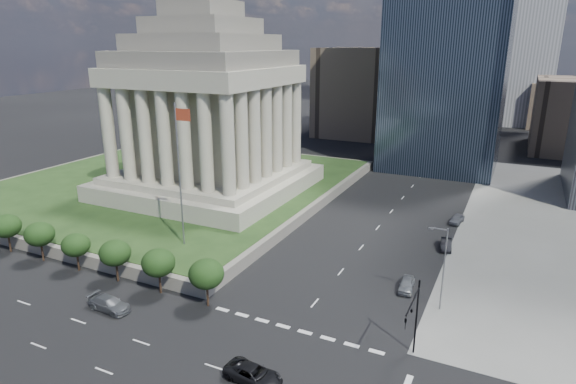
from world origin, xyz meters
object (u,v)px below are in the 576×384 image
Objects in this scene: street_lamp_north at (443,264)px; pickup_truck at (253,374)px; traffic_signal_ne at (414,315)px; war_memorial at (206,88)px; parked_sedan_near at (407,284)px; parked_sedan_mid at (446,244)px; suv_grey at (109,304)px; parked_sedan_far at (457,219)px; flagpole at (180,168)px.

pickup_truck is at bearing -122.77° from street_lamp_north.
traffic_signal_ne is 0.80× the size of street_lamp_north.
street_lamp_north is 24.47m from pickup_truck.
war_memorial is 8.95× the size of parked_sedan_near.
parked_sedan_near is at bearing -108.17° from parked_sedan_mid.
traffic_signal_ne is at bearing -81.69° from parked_sedan_near.
parked_sedan_mid is (32.15, 34.68, -0.07)m from suv_grey.
parked_sedan_far is (2.50, 26.94, 0.00)m from parked_sedan_near.
street_lamp_north is at bearing 85.81° from traffic_signal_ne.
pickup_truck is at bearing -96.60° from suv_grey.
pickup_truck is 1.27× the size of parked_sedan_mid.
war_memorial reaches higher than suv_grey.
war_memorial is 7.16× the size of suv_grey.
war_memorial is 46.69m from suv_grey.
traffic_signal_ne reaches higher than parked_sedan_far.
war_memorial is at bearing 164.98° from parked_sedan_mid.
suv_grey is at bearing -170.74° from traffic_signal_ne.
parked_sedan_far is at bearing 79.22° from parked_sedan_near.
parked_sedan_mid is at bearing 75.07° from parked_sedan_near.
parked_sedan_far is at bearing -5.98° from pickup_truck.
parked_sedan_far reaches higher than parked_sedan_mid.
street_lamp_north is (0.83, 11.30, 0.41)m from traffic_signal_ne.
parked_sedan_mid is (11.15, 38.13, -0.05)m from pickup_truck.
street_lamp_north reaches higher than parked_sedan_far.
street_lamp_north is at bearing 1.63° from flagpole.
traffic_signal_ne is 1.47× the size of suv_grey.
traffic_signal_ne is 1.43× the size of pickup_truck.
flagpole is 3.67× the size of suv_grey.
parked_sedan_far is at bearing 42.83° from flagpole.
street_lamp_north is 1.84× the size of suv_grey.
traffic_signal_ne is 1.84× the size of parked_sedan_near.
suv_grey is (-33.97, -16.71, -4.87)m from street_lamp_north.
flagpole is (12.17, -24.00, -8.29)m from war_memorial.
flagpole reaches higher than street_lamp_north.
war_memorial is at bearing 143.58° from traffic_signal_ne.
war_memorial is 8.95× the size of parked_sedan_far.
war_memorial is 50.44m from parked_sedan_far.
flagpole is 2.50× the size of traffic_signal_ne.
parked_sedan_mid is (-1.83, 17.97, -4.94)m from street_lamp_north.
traffic_signal_ne reaches higher than suv_grey.
suv_grey is 1.24× the size of parked_sedan_mid.
flagpole reaches higher than parked_sedan_mid.
street_lamp_north is (47.33, -23.00, -15.74)m from war_memorial.
parked_sedan_near is at bearing -53.69° from suv_grey.
parked_sedan_mid is (-1.00, 29.28, -4.53)m from traffic_signal_ne.
suv_grey is 56.62m from parked_sedan_far.
flagpole is 36.69m from traffic_signal_ne.
traffic_signal_ne is at bearing -16.71° from flagpole.
traffic_signal_ne is 29.64m from parked_sedan_mid.
suv_grey is at bearing 87.24° from pickup_truck.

